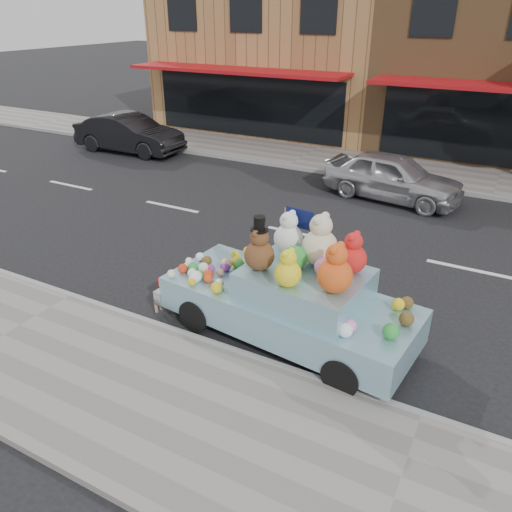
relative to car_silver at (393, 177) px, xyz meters
The scene contains 9 objects.
ground 4.55m from the car_silver, 53.36° to the right, with size 120.00×120.00×0.00m, color black.
near_sidewalk 10.48m from the car_silver, 75.13° to the right, with size 60.00×3.00×0.12m, color gray.
far_sidewalk 3.99m from the car_silver, 47.15° to the left, with size 60.00×3.00×0.12m, color gray.
near_kerb 9.04m from the car_silver, 72.69° to the right, with size 60.00×0.12×0.13m, color gray.
far_kerb 3.09m from the car_silver, 27.42° to the left, with size 60.00×0.12×0.13m, color gray.
storefront_left 11.50m from the car_silver, 131.18° to the left, with size 10.00×9.80×7.30m.
car_silver is the anchor object (origin of this frame).
car_dark 10.38m from the car_silver, behind, with size 1.52×4.37×1.44m, color black.
art_car 7.68m from the car_silver, 88.14° to the right, with size 4.65×2.23×2.26m.
Camera 1 is at (0.42, -10.62, 5.12)m, focal length 35.00 mm.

